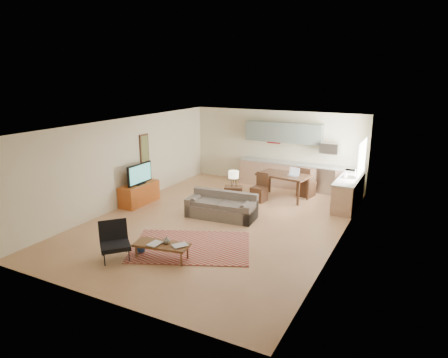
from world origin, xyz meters
The scene contains 25 objects.
room centered at (0.00, 0.00, 1.35)m, with size 9.00×9.00×9.00m.
kitchen_counter_back centered at (0.90, 4.18, 0.46)m, with size 4.26×0.64×0.92m, color tan, non-canonical shape.
kitchen_counter_right centered at (2.93, 3.00, 0.46)m, with size 0.64×2.26×0.92m, color tan, non-canonical shape.
kitchen_range centered at (2.00, 4.18, 0.45)m, with size 0.62×0.62×0.90m, color #A5A8AD.
kitchen_microwave centered at (2.00, 4.20, 1.55)m, with size 0.62×0.40×0.35m, color #A5A8AD.
upper_cabinets centered at (0.30, 4.33, 1.95)m, with size 2.80×0.34×0.70m, color slate.
window_right centered at (3.23, 3.00, 1.55)m, with size 0.02×1.40×1.05m, color white.
wall_art_left centered at (-3.21, 0.90, 1.55)m, with size 0.06×0.42×1.10m, color olive, non-canonical shape.
triptych centered at (-0.10, 4.47, 1.75)m, with size 1.70×0.04×0.50m, color #F8F0C1, non-canonical shape.
rug centered at (0.20, -1.80, 0.01)m, with size 2.75×1.91×0.02m, color maroon.
sofa centered at (-0.09, 0.29, 0.36)m, with size 2.05×0.89×0.71m, color #60564B, non-canonical shape.
coffee_table centered at (-0.03, -2.64, 0.19)m, with size 1.24×0.49×0.37m, color #523117, non-canonical shape.
book_a centered at (-0.26, -2.73, 0.38)m, with size 0.25×0.33×0.03m, color maroon.
book_b centered at (0.29, -2.49, 0.38)m, with size 0.38×0.41×0.03m, color navy.
vase centered at (0.06, -2.58, 0.45)m, with size 0.18×0.18×0.17m, color black.
armchair centered at (-0.94, -3.11, 0.41)m, with size 0.72×0.72×0.83m, color black, non-canonical shape.
tv_credenza centered at (-2.96, 0.21, 0.33)m, with size 0.54×1.41×0.65m, color #9D4416, non-canonical shape.
tv centered at (-2.90, 0.21, 0.98)m, with size 0.11×1.09×0.65m, color black, non-canonical shape.
console_table centered at (-0.21, 1.35, 0.32)m, with size 0.55×0.36×0.64m, color #3E2618, non-canonical shape.
table_lamp centered at (-0.21, 1.35, 0.89)m, with size 0.31×0.31×0.51m, color beige, non-canonical shape.
dining_table centered at (0.89, 2.80, 0.41)m, with size 1.63×0.94×0.83m, color #3E2618, non-canonical shape.
dining_chair_near centered at (0.29, 2.18, 0.46)m, with size 0.44×0.46×0.92m, color #3E2618, non-canonical shape.
dining_chair_far centered at (1.48, 3.43, 0.50)m, with size 0.48×0.50×1.01m, color #3E2618, non-canonical shape.
laptop centered at (1.22, 2.69, 0.96)m, with size 0.35×0.26×0.26m, color #A5A8AD, non-canonical shape.
soap_bottle centered at (2.83, 2.86, 1.02)m, with size 0.09×0.10×0.19m, color #F8F0C1.
Camera 1 is at (4.92, -9.22, 4.02)m, focal length 32.00 mm.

